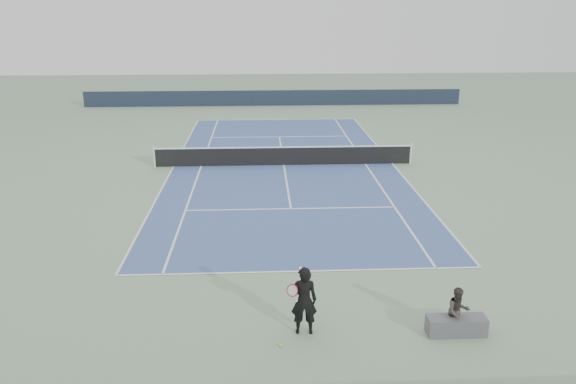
{
  "coord_description": "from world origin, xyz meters",
  "views": [
    {
      "loc": [
        -1.15,
        -27.05,
        7.56
      ],
      "look_at": [
        -0.17,
        -7.59,
        1.1
      ],
      "focal_mm": 35.0,
      "sensor_mm": 36.0,
      "label": 1
    }
  ],
  "objects_px": {
    "tennis_net": "(284,155)",
    "tennis_player": "(304,300)",
    "tennis_ball": "(281,345)",
    "spectator_bench": "(457,318)"
  },
  "relations": [
    {
      "from": "tennis_player",
      "to": "spectator_bench",
      "type": "distance_m",
      "value": 3.72
    },
    {
      "from": "spectator_bench",
      "to": "tennis_player",
      "type": "bearing_deg",
      "value": 176.16
    },
    {
      "from": "tennis_net",
      "to": "tennis_player",
      "type": "distance_m",
      "value": 15.18
    },
    {
      "from": "tennis_ball",
      "to": "tennis_net",
      "type": "bearing_deg",
      "value": 87.27
    },
    {
      "from": "tennis_net",
      "to": "spectator_bench",
      "type": "distance_m",
      "value": 15.82
    },
    {
      "from": "tennis_net",
      "to": "spectator_bench",
      "type": "height_order",
      "value": "spectator_bench"
    },
    {
      "from": "tennis_ball",
      "to": "tennis_player",
      "type": "bearing_deg",
      "value": 45.32
    },
    {
      "from": "tennis_net",
      "to": "tennis_ball",
      "type": "bearing_deg",
      "value": -92.73
    },
    {
      "from": "tennis_player",
      "to": "tennis_net",
      "type": "bearing_deg",
      "value": 89.35
    },
    {
      "from": "tennis_net",
      "to": "tennis_player",
      "type": "relative_size",
      "value": 7.35
    }
  ]
}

